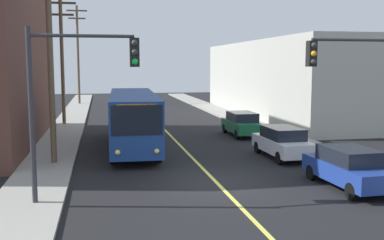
{
  "coord_description": "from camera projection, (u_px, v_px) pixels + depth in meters",
  "views": [
    {
      "loc": [
        -4.62,
        -17.78,
        4.89
      ],
      "look_at": [
        0.0,
        5.3,
        2.0
      ],
      "focal_mm": 42.54,
      "sensor_mm": 36.0,
      "label": 1
    }
  ],
  "objects": [
    {
      "name": "sidewalk_left",
      "position": [
        58.0,
        145.0,
        27.11
      ],
      "size": [
        2.5,
        90.0,
        0.15
      ],
      "primitive_type": "cube",
      "color": "gray",
      "rests_on": "ground"
    },
    {
      "name": "utility_pole_far",
      "position": [
        78.0,
        51.0,
        54.57
      ],
      "size": [
        2.4,
        0.28,
        11.67
      ],
      "color": "brown",
      "rests_on": "sidewalk_left"
    },
    {
      "name": "utility_pole_near",
      "position": [
        50.0,
        48.0,
        21.46
      ],
      "size": [
        2.4,
        0.28,
        9.97
      ],
      "color": "brown",
      "rests_on": "sidewalk_left"
    },
    {
      "name": "ground_plane",
      "position": [
        217.0,
        183.0,
        18.8
      ],
      "size": [
        120.0,
        120.0,
        0.0
      ],
      "primitive_type": "plane",
      "color": "black"
    },
    {
      "name": "parked_car_white",
      "position": [
        283.0,
        142.0,
        23.86
      ],
      "size": [
        1.9,
        4.44,
        1.62
      ],
      "color": "silver",
      "rests_on": "ground"
    },
    {
      "name": "traffic_signal_left_corner",
      "position": [
        77.0,
        82.0,
        15.51
      ],
      "size": [
        3.75,
        0.48,
        6.0
      ],
      "color": "#2D2D33",
      "rests_on": "sidewalk_left"
    },
    {
      "name": "lane_stripe_center",
      "position": [
        166.0,
        131.0,
        33.4
      ],
      "size": [
        0.16,
        60.0,
        0.01
      ],
      "primitive_type": "cube",
      "color": "#D8CC4C",
      "rests_on": "ground"
    },
    {
      "name": "building_right_warehouse",
      "position": [
        305.0,
        79.0,
        43.33
      ],
      "size": [
        12.0,
        27.38,
        6.96
      ],
      "color": "#B2B2A8",
      "rests_on": "ground"
    },
    {
      "name": "sidewalk_right",
      "position": [
        286.0,
        138.0,
        29.93
      ],
      "size": [
        2.5,
        90.0,
        0.15
      ],
      "primitive_type": "cube",
      "color": "gray",
      "rests_on": "ground"
    },
    {
      "name": "utility_pole_mid",
      "position": [
        62.0,
        54.0,
        35.95
      ],
      "size": [
        2.4,
        0.28,
        10.1
      ],
      "color": "brown",
      "rests_on": "sidewalk_left"
    },
    {
      "name": "parked_car_green",
      "position": [
        242.0,
        123.0,
        31.26
      ],
      "size": [
        1.82,
        4.4,
        1.62
      ],
      "color": "#196038",
      "rests_on": "ground"
    },
    {
      "name": "parked_car_blue",
      "position": [
        349.0,
        167.0,
        18.01
      ],
      "size": [
        1.97,
        4.47,
        1.62
      ],
      "color": "navy",
      "rests_on": "ground"
    },
    {
      "name": "traffic_signal_right_corner",
      "position": [
        356.0,
        79.0,
        18.17
      ],
      "size": [
        3.75,
        0.48,
        6.0
      ],
      "color": "#2D2D33",
      "rests_on": "sidewalk_right"
    },
    {
      "name": "city_bus",
      "position": [
        133.0,
        117.0,
        26.61
      ],
      "size": [
        3.02,
        12.23,
        3.2
      ],
      "color": "navy",
      "rests_on": "ground"
    }
  ]
}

